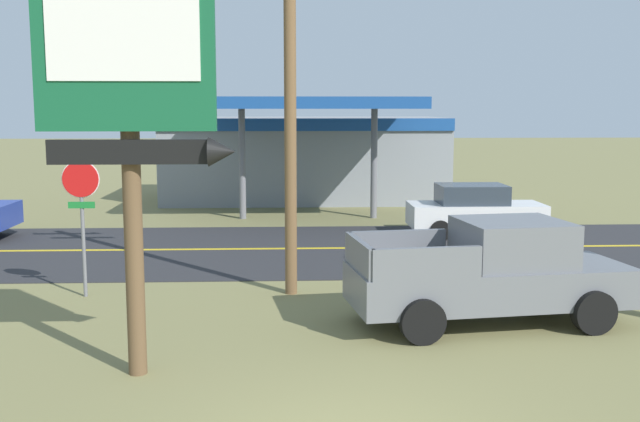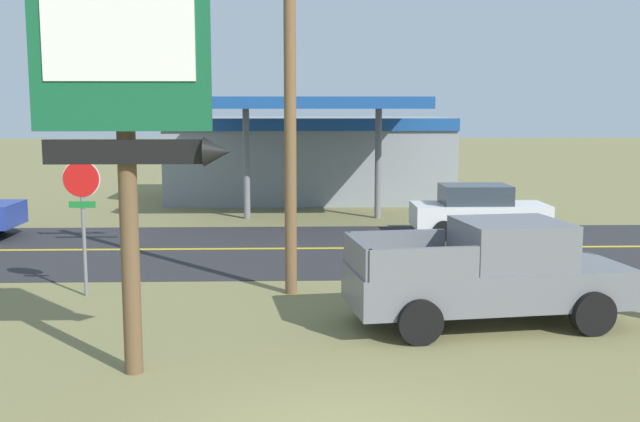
{
  "view_description": "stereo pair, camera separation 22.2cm",
  "coord_description": "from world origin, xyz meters",
  "px_view_note": "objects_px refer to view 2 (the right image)",
  "views": [
    {
      "loc": [
        -0.73,
        -8.41,
        4.07
      ],
      "look_at": [
        0.0,
        8.0,
        1.8
      ],
      "focal_mm": 42.45,
      "sensor_mm": 36.0,
      "label": 1
    },
    {
      "loc": [
        -0.51,
        -8.41,
        4.07
      ],
      "look_at": [
        0.0,
        8.0,
        1.8
      ],
      "focal_mm": 42.45,
      "sensor_mm": 36.0,
      "label": 2
    }
  ],
  "objects_px": {
    "utility_pole": "(290,77)",
    "pickup_grey_parked_on_lawn": "(491,274)",
    "stop_sign": "(82,203)",
    "car_white_near_lane": "(478,210)",
    "gas_station": "(310,156)",
    "motel_sign": "(127,103)"
  },
  "relations": [
    {
      "from": "stop_sign",
      "to": "pickup_grey_parked_on_lawn",
      "type": "xyz_separation_m",
      "value": [
        8.21,
        -2.37,
        -1.06
      ]
    },
    {
      "from": "utility_pole",
      "to": "gas_station",
      "type": "height_order",
      "value": "utility_pole"
    },
    {
      "from": "utility_pole",
      "to": "gas_station",
      "type": "relative_size",
      "value": 0.73
    },
    {
      "from": "motel_sign",
      "to": "utility_pole",
      "type": "bearing_deg",
      "value": 65.3
    },
    {
      "from": "motel_sign",
      "to": "stop_sign",
      "type": "distance_m",
      "value": 5.79
    },
    {
      "from": "stop_sign",
      "to": "gas_station",
      "type": "relative_size",
      "value": 0.25
    },
    {
      "from": "car_white_near_lane",
      "to": "pickup_grey_parked_on_lawn",
      "type": "bearing_deg",
      "value": -102.2
    },
    {
      "from": "motel_sign",
      "to": "pickup_grey_parked_on_lawn",
      "type": "distance_m",
      "value": 7.33
    },
    {
      "from": "gas_station",
      "to": "pickup_grey_parked_on_lawn",
      "type": "xyz_separation_m",
      "value": [
        3.05,
        -19.34,
        -0.98
      ]
    },
    {
      "from": "motel_sign",
      "to": "pickup_grey_parked_on_lawn",
      "type": "height_order",
      "value": "motel_sign"
    },
    {
      "from": "utility_pole",
      "to": "pickup_grey_parked_on_lawn",
      "type": "distance_m",
      "value": 5.85
    },
    {
      "from": "gas_station",
      "to": "car_white_near_lane",
      "type": "distance_m",
      "value": 11.03
    },
    {
      "from": "motel_sign",
      "to": "utility_pole",
      "type": "distance_m",
      "value": 5.6
    },
    {
      "from": "stop_sign",
      "to": "car_white_near_lane",
      "type": "xyz_separation_m",
      "value": [
        10.3,
        7.27,
        -1.2
      ]
    },
    {
      "from": "gas_station",
      "to": "car_white_near_lane",
      "type": "relative_size",
      "value": 2.86
    },
    {
      "from": "utility_pole",
      "to": "car_white_near_lane",
      "type": "height_order",
      "value": "utility_pole"
    },
    {
      "from": "utility_pole",
      "to": "gas_station",
      "type": "distance_m",
      "value": 17.12
    },
    {
      "from": "utility_pole",
      "to": "motel_sign",
      "type": "bearing_deg",
      "value": -114.7
    },
    {
      "from": "motel_sign",
      "to": "car_white_near_lane",
      "type": "xyz_separation_m",
      "value": [
        8.18,
        12.24,
        -3.29
      ]
    },
    {
      "from": "utility_pole",
      "to": "pickup_grey_parked_on_lawn",
      "type": "relative_size",
      "value": 1.62
    },
    {
      "from": "utility_pole",
      "to": "gas_station",
      "type": "bearing_deg",
      "value": 87.58
    },
    {
      "from": "pickup_grey_parked_on_lawn",
      "to": "utility_pole",
      "type": "bearing_deg",
      "value": 146.79
    }
  ]
}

